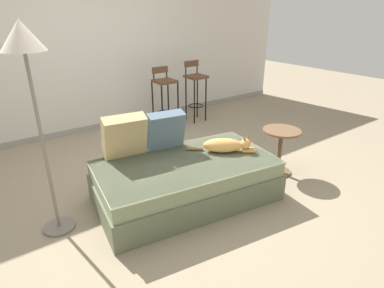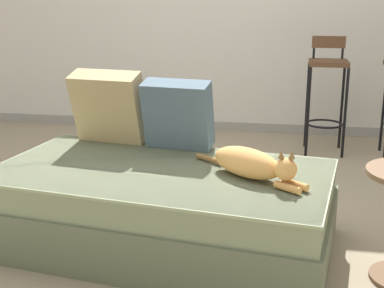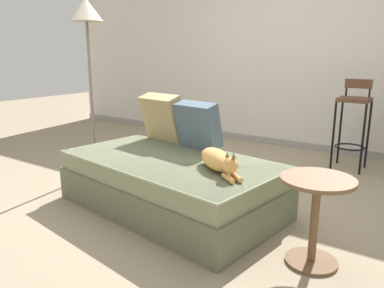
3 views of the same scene
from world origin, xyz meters
name	(u,v)px [view 1 (image 1 of 3)]	position (x,y,z in m)	size (l,w,h in m)	color
ground_plane	(166,183)	(0.00, 0.00, 0.00)	(16.00, 16.00, 0.00)	gray
wall_back_panel	(85,48)	(0.00, 2.25, 1.30)	(8.00, 0.10, 2.60)	silver
wall_baseboard_trim	(96,126)	(0.00, 2.20, 0.04)	(8.00, 0.02, 0.09)	gray
couch	(186,180)	(0.00, -0.40, 0.22)	(1.93, 1.24, 0.43)	#636B50
throw_pillow_corner	(124,136)	(-0.43, 0.06, 0.66)	(0.47, 0.33, 0.46)	tan
throw_pillow_middle	(165,130)	(0.01, 0.00, 0.65)	(0.43, 0.28, 0.42)	#4C6070
cat	(226,145)	(0.48, -0.45, 0.51)	(0.61, 0.51, 0.19)	tan
bar_stool_near_window	(165,92)	(0.98, 1.61, 0.60)	(0.33, 0.33, 0.99)	black
bar_stool_by_doorway	(195,85)	(1.61, 1.61, 0.64)	(0.32, 0.32, 1.03)	black
side_table	(280,145)	(1.24, -0.58, 0.36)	(0.44, 0.44, 0.56)	brown
floor_lamp	(26,59)	(-1.22, -0.12, 1.52)	(0.32, 0.32, 1.79)	slate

